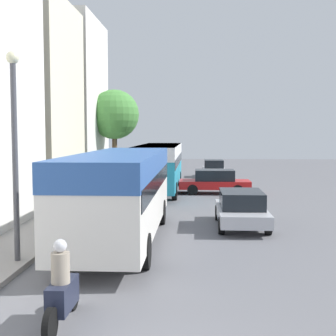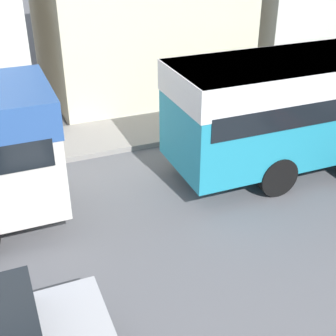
# 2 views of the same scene
# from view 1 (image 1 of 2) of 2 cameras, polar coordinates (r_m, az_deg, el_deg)

# --- Properties ---
(building_far_terrace) EXTENTS (6.77, 6.68, 10.81)m
(building_far_terrace) POSITION_cam_1_polar(r_m,az_deg,el_deg) (27.34, -18.82, 7.58)
(building_far_terrace) COLOR beige
(building_far_terrace) RESTS_ON ground_plane
(building_end_row) EXTENTS (5.60, 7.30, 11.65)m
(building_end_row) POSITION_cam_1_polar(r_m,az_deg,el_deg) (34.40, -13.07, 7.70)
(building_end_row) COLOR silver
(building_end_row) RESTS_ON ground_plane
(bus_lead) EXTENTS (2.59, 10.27, 3.07)m
(bus_lead) POSITION_cam_1_polar(r_m,az_deg,el_deg) (16.07, -5.72, -1.98)
(bus_lead) COLOR silver
(bus_lead) RESTS_ON ground_plane
(bus_following) EXTENTS (2.51, 11.25, 2.97)m
(bus_following) POSITION_cam_1_polar(r_m,az_deg,el_deg) (29.42, -1.07, 0.81)
(bus_following) COLOR teal
(bus_following) RESTS_ON ground_plane
(motorcycle_behind_lead) EXTENTS (0.38, 2.24, 1.73)m
(motorcycle_behind_lead) POSITION_cam_1_polar(r_m,az_deg,el_deg) (9.62, -12.82, -14.45)
(motorcycle_behind_lead) COLOR #1E2338
(motorcycle_behind_lead) RESTS_ON ground_plane
(car_crossing) EXTENTS (1.86, 3.85, 1.46)m
(car_crossing) POSITION_cam_1_polar(r_m,az_deg,el_deg) (39.50, 5.60, -0.01)
(car_crossing) COLOR #B7B7BC
(car_crossing) RESTS_ON ground_plane
(car_far_curb) EXTENTS (4.34, 1.94, 1.47)m
(car_far_curb) POSITION_cam_1_polar(r_m,az_deg,el_deg) (28.91, 5.70, -1.60)
(car_far_curb) COLOR red
(car_far_curb) RESTS_ON ground_plane
(car_distant) EXTENTS (1.94, 4.47, 1.44)m
(car_distant) POSITION_cam_1_polar(r_m,az_deg,el_deg) (18.89, 8.92, -4.85)
(car_distant) COLOR #B7B7BC
(car_distant) RESTS_ON ground_plane
(pedestrian_near_curb) EXTENTS (0.40, 0.40, 1.76)m
(pedestrian_near_curb) POSITION_cam_1_polar(r_m,az_deg,el_deg) (21.60, -10.54, -2.94)
(pedestrian_near_curb) COLOR #232838
(pedestrian_near_curb) RESTS_ON sidewalk
(street_tree) EXTENTS (3.58, 3.58, 6.70)m
(street_tree) POSITION_cam_1_polar(r_m,az_deg,el_deg) (34.21, -6.56, 6.46)
(street_tree) COLOR brown
(street_tree) RESTS_ON sidewalk
(lamp_post) EXTENTS (0.36, 0.36, 5.84)m
(lamp_post) POSITION_cam_1_polar(r_m,az_deg,el_deg) (13.67, -18.20, 3.57)
(lamp_post) COLOR #47474C
(lamp_post) RESTS_ON sidewalk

